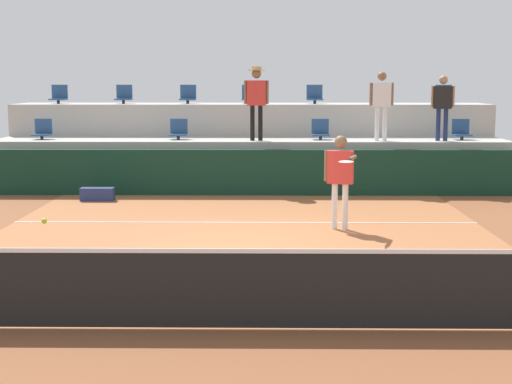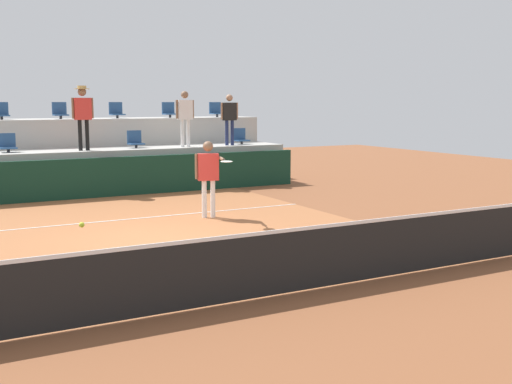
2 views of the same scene
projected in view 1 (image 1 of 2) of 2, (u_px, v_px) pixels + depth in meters
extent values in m
plane|color=brown|center=(241.00, 250.00, 12.43)|extent=(40.00, 40.00, 0.00)
cube|color=#A36038|center=(243.00, 237.00, 13.42)|extent=(9.00, 10.00, 0.01)
cube|color=silver|center=(245.00, 222.00, 14.81)|extent=(9.00, 0.06, 0.00)
cube|color=black|center=(229.00, 290.00, 8.41)|extent=(10.40, 0.01, 0.87)
cube|color=white|center=(229.00, 251.00, 8.35)|extent=(10.40, 0.02, 0.05)
cube|color=#0F3323|center=(249.00, 172.00, 18.29)|extent=(13.00, 0.16, 1.10)
cube|color=#ADAAA3|center=(250.00, 163.00, 19.56)|extent=(13.00, 1.80, 1.25)
cube|color=#ADAAA3|center=(252.00, 141.00, 21.28)|extent=(13.00, 1.80, 2.10)
cylinder|color=#2D2D33|center=(42.00, 137.00, 19.39)|extent=(0.08, 0.08, 0.10)
cube|color=navy|center=(42.00, 135.00, 19.38)|extent=(0.44, 0.40, 0.04)
cube|color=navy|center=(43.00, 126.00, 19.52)|extent=(0.44, 0.04, 0.38)
cylinder|color=#2D2D33|center=(178.00, 138.00, 19.34)|extent=(0.08, 0.08, 0.10)
cube|color=navy|center=(178.00, 135.00, 19.33)|extent=(0.44, 0.40, 0.04)
cube|color=navy|center=(179.00, 126.00, 19.48)|extent=(0.44, 0.04, 0.38)
cylinder|color=#2D2D33|center=(321.00, 138.00, 19.29)|extent=(0.08, 0.08, 0.10)
cube|color=navy|center=(321.00, 135.00, 19.28)|extent=(0.44, 0.40, 0.04)
cube|color=navy|center=(320.00, 126.00, 19.43)|extent=(0.44, 0.04, 0.38)
cylinder|color=#2D2D33|center=(462.00, 138.00, 19.25)|extent=(0.08, 0.08, 0.10)
cube|color=navy|center=(462.00, 135.00, 19.24)|extent=(0.44, 0.40, 0.04)
cube|color=navy|center=(461.00, 126.00, 19.38)|extent=(0.44, 0.04, 0.38)
cylinder|color=#2D2D33|center=(58.00, 102.00, 21.04)|extent=(0.08, 0.08, 0.10)
cube|color=navy|center=(58.00, 99.00, 21.03)|extent=(0.44, 0.40, 0.04)
cube|color=navy|center=(60.00, 92.00, 21.18)|extent=(0.44, 0.04, 0.38)
cylinder|color=#2D2D33|center=(123.00, 102.00, 21.02)|extent=(0.08, 0.08, 0.10)
cube|color=navy|center=(123.00, 99.00, 21.01)|extent=(0.44, 0.40, 0.04)
cube|color=navy|center=(124.00, 92.00, 21.16)|extent=(0.44, 0.04, 0.38)
cylinder|color=#2D2D33|center=(188.00, 102.00, 21.00)|extent=(0.08, 0.08, 0.10)
cube|color=navy|center=(188.00, 99.00, 20.99)|extent=(0.44, 0.40, 0.04)
cube|color=navy|center=(188.00, 92.00, 21.13)|extent=(0.44, 0.04, 0.38)
cylinder|color=#2D2D33|center=(250.00, 102.00, 20.97)|extent=(0.08, 0.08, 0.10)
cube|color=navy|center=(250.00, 99.00, 20.96)|extent=(0.44, 0.40, 0.04)
cube|color=navy|center=(250.00, 92.00, 21.11)|extent=(0.44, 0.04, 0.38)
cylinder|color=#2D2D33|center=(315.00, 102.00, 20.95)|extent=(0.08, 0.08, 0.10)
cube|color=navy|center=(315.00, 99.00, 20.94)|extent=(0.44, 0.40, 0.04)
cube|color=navy|center=(314.00, 92.00, 21.09)|extent=(0.44, 0.04, 0.38)
cylinder|color=#2D2D33|center=(381.00, 102.00, 20.93)|extent=(0.08, 0.08, 0.10)
cube|color=navy|center=(381.00, 99.00, 20.92)|extent=(0.44, 0.40, 0.04)
cube|color=navy|center=(380.00, 92.00, 21.06)|extent=(0.44, 0.04, 0.38)
cylinder|color=#2D2D33|center=(445.00, 102.00, 20.90)|extent=(0.08, 0.08, 0.10)
cube|color=navy|center=(445.00, 99.00, 20.89)|extent=(0.44, 0.40, 0.04)
cube|color=navy|center=(443.00, 92.00, 21.04)|extent=(0.44, 0.04, 0.38)
cylinder|color=white|center=(335.00, 206.00, 14.12)|extent=(0.14, 0.14, 0.86)
cylinder|color=white|center=(345.00, 207.00, 14.07)|extent=(0.14, 0.14, 0.86)
cube|color=red|center=(340.00, 167.00, 13.99)|extent=(0.50, 0.30, 0.61)
sphere|color=#846047|center=(341.00, 142.00, 13.92)|extent=(0.29, 0.29, 0.23)
cylinder|color=#846047|center=(326.00, 166.00, 14.06)|extent=(0.09, 0.09, 0.57)
cylinder|color=#846047|center=(353.00, 158.00, 13.62)|extent=(0.22, 0.54, 0.07)
cylinder|color=black|center=(349.00, 160.00, 13.27)|extent=(0.11, 0.26, 0.04)
ellipsoid|color=silver|center=(346.00, 162.00, 13.01)|extent=(0.34, 0.38, 0.03)
cylinder|color=black|center=(252.00, 123.00, 18.96)|extent=(0.11, 0.11, 0.87)
cylinder|color=black|center=(260.00, 123.00, 18.96)|extent=(0.11, 0.11, 0.87)
cube|color=red|center=(256.00, 93.00, 18.85)|extent=(0.47, 0.18, 0.62)
sphere|color=#846047|center=(256.00, 74.00, 18.78)|extent=(0.24, 0.24, 0.24)
cylinder|color=#846047|center=(245.00, 92.00, 18.86)|extent=(0.07, 0.07, 0.58)
cylinder|color=#846047|center=(267.00, 92.00, 18.85)|extent=(0.07, 0.07, 0.58)
cylinder|color=tan|center=(256.00, 70.00, 18.77)|extent=(0.43, 0.43, 0.01)
cylinder|color=tan|center=(256.00, 68.00, 18.77)|extent=(0.25, 0.25, 0.09)
cylinder|color=white|center=(377.00, 124.00, 18.93)|extent=(0.11, 0.11, 0.84)
cylinder|color=white|center=(385.00, 124.00, 18.92)|extent=(0.11, 0.11, 0.84)
cube|color=white|center=(382.00, 95.00, 18.82)|extent=(0.45, 0.18, 0.59)
sphere|color=#846047|center=(382.00, 76.00, 18.75)|extent=(0.23, 0.23, 0.23)
cylinder|color=#846047|center=(371.00, 94.00, 18.82)|extent=(0.07, 0.07, 0.56)
cylinder|color=#846047|center=(392.00, 94.00, 18.81)|extent=(0.07, 0.07, 0.56)
cylinder|color=navy|center=(438.00, 125.00, 18.92)|extent=(0.13, 0.13, 0.79)
cylinder|color=navy|center=(446.00, 125.00, 18.89)|extent=(0.13, 0.13, 0.79)
cube|color=black|center=(443.00, 97.00, 18.81)|extent=(0.45, 0.25, 0.56)
sphere|color=#A87A5B|center=(443.00, 80.00, 18.75)|extent=(0.25, 0.25, 0.21)
cylinder|color=#A87A5B|center=(433.00, 97.00, 18.85)|extent=(0.08, 0.08, 0.53)
cylinder|color=#A87A5B|center=(453.00, 97.00, 18.76)|extent=(0.08, 0.08, 0.53)
sphere|color=#CCE033|center=(44.00, 221.00, 8.98)|extent=(0.07, 0.07, 0.07)
cube|color=navy|center=(97.00, 194.00, 17.49)|extent=(0.76, 0.28, 0.30)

